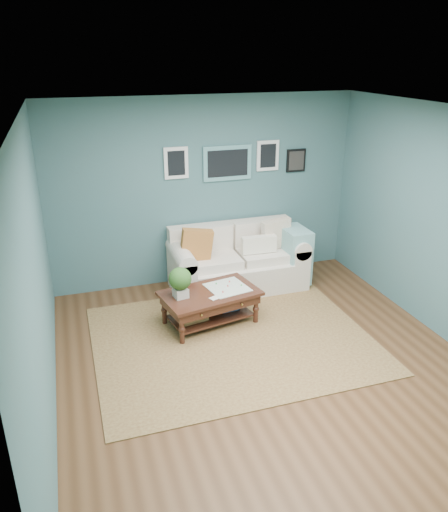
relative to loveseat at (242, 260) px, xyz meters
name	(u,v)px	position (x,y,z in m)	size (l,w,h in m)	color
room_shell	(272,251)	(-0.41, -1.97, 0.95)	(5.00, 5.02, 2.70)	brown
area_rug	(232,339)	(-0.63, -1.38, -0.41)	(3.26, 2.61, 0.01)	brown
loveseat	(242,260)	(0.00, 0.00, 0.00)	(1.97, 0.89, 1.01)	#F0E2CE
coffee_table	(205,298)	(-0.83, -0.93, -0.04)	(1.31, 0.91, 0.84)	#341410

